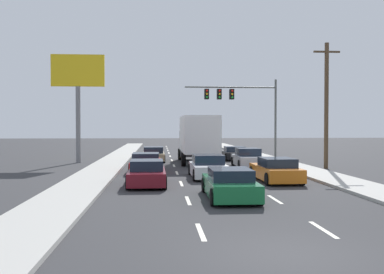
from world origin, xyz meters
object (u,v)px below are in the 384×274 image
at_px(car_green, 230,185).
at_px(traffic_signal_mast, 235,99).
at_px(car_maroon, 147,174).
at_px(roadside_billboard, 78,85).
at_px(car_tan, 154,155).
at_px(car_silver, 248,159).
at_px(utility_pole_mid, 326,104).
at_px(box_truck, 198,136).
at_px(car_white, 208,167).
at_px(car_black, 234,154).
at_px(car_red, 146,163).
at_px(car_orange, 276,170).

bearing_deg(car_green, traffic_signal_mast, 79.51).
relative_size(car_maroon, car_green, 0.96).
bearing_deg(car_maroon, roadside_billboard, 112.80).
bearing_deg(car_tan, roadside_billboard, -170.12).
relative_size(car_tan, car_maroon, 1.03).
xyz_separation_m(car_tan, car_maroon, (-0.17, -14.52, 0.02)).
xyz_separation_m(car_tan, car_green, (3.19, -18.71, 0.01)).
bearing_deg(car_tan, car_green, -80.32).
xyz_separation_m(car_silver, utility_pole_mid, (5.10, -1.23, 3.76)).
distance_m(traffic_signal_mast, utility_pole_mid, 12.37).
height_order(box_truck, traffic_signal_mast, traffic_signal_mast).
xyz_separation_m(box_truck, car_white, (-0.25, -9.19, -1.50)).
bearing_deg(car_black, traffic_signal_mast, 79.27).
relative_size(car_silver, utility_pole_mid, 0.50).
bearing_deg(car_black, roadside_billboard, -170.43).
relative_size(car_tan, car_red, 0.97).
distance_m(car_silver, traffic_signal_mast, 11.45).
xyz_separation_m(car_red, car_silver, (6.98, 2.47, 0.06)).
bearing_deg(traffic_signal_mast, car_red, -121.60).
bearing_deg(car_orange, roadside_billboard, 134.47).
bearing_deg(roadside_billboard, traffic_signal_mast, 22.77).
height_order(car_red, traffic_signal_mast, traffic_signal_mast).
bearing_deg(car_orange, car_tan, 115.47).
distance_m(box_truck, traffic_signal_mast, 8.79).
bearing_deg(car_maroon, car_orange, 8.37).
bearing_deg(car_silver, car_red, -160.56).
relative_size(car_red, car_maroon, 1.06).
xyz_separation_m(box_truck, roadside_billboard, (-9.23, 1.44, 3.95)).
relative_size(car_white, car_silver, 1.00).
height_order(car_black, roadside_billboard, roadside_billboard).
relative_size(car_green, car_silver, 1.05).
bearing_deg(car_green, car_orange, 57.71).
relative_size(car_green, car_orange, 0.99).
distance_m(car_black, roadside_billboard, 14.00).
relative_size(car_tan, car_silver, 1.04).
relative_size(car_maroon, traffic_signal_mast, 0.49).
bearing_deg(car_red, car_black, 52.31).
bearing_deg(car_orange, utility_pole_mid, 51.27).
bearing_deg(car_white, car_red, 136.11).
relative_size(car_green, traffic_signal_mast, 0.51).
distance_m(utility_pole_mid, roadside_billboard, 18.60).
bearing_deg(utility_pole_mid, car_silver, 166.40).
bearing_deg(car_maroon, box_truck, 73.58).
xyz_separation_m(car_maroon, box_truck, (3.55, 12.06, 1.52)).
xyz_separation_m(car_white, traffic_signal_mast, (4.37, 16.23, 4.79)).
bearing_deg(roadside_billboard, car_black, 9.57).
xyz_separation_m(car_red, car_maroon, (0.22, -6.27, 0.02)).
relative_size(car_orange, utility_pole_mid, 0.53).
bearing_deg(car_orange, box_truck, 105.47).
bearing_deg(car_black, car_silver, -92.13).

